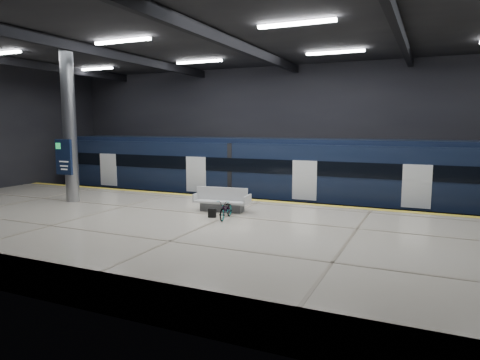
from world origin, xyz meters
The scene contains 10 objects.
ground centered at (0.00, 0.00, 0.00)m, with size 30.00×30.00×0.00m, color black.
room_shell centered at (0.00, 0.00, 5.72)m, with size 30.10×16.10×8.05m.
platform centered at (0.00, -2.50, 0.55)m, with size 30.00×11.00×1.10m, color beige.
safety_strip centered at (0.00, 2.75, 1.11)m, with size 30.00×0.40×0.01m, color yellow.
rails centered at (0.00, 5.50, 0.08)m, with size 30.00×1.52×0.16m.
train centered at (0.48, 5.50, 2.06)m, with size 29.40×2.84×3.79m.
bench centered at (-0.59, -0.22, 1.45)m, with size 2.35×1.18×1.00m.
bicycle centered at (0.19, -1.45, 1.47)m, with size 0.49×1.41×0.74m, color #99999E.
pannier_bag centered at (-0.41, -1.45, 1.28)m, with size 0.30×0.18×0.35m, color black.
info_column centered at (-8.00, -1.03, 4.46)m, with size 0.90×0.78×6.90m.
Camera 1 is at (7.22, -15.76, 4.64)m, focal length 32.00 mm.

